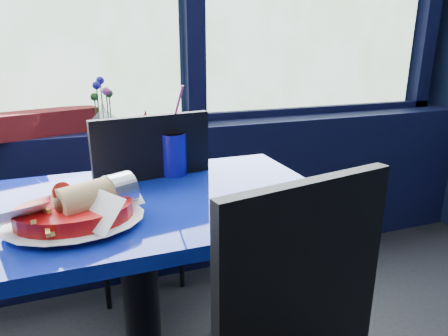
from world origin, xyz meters
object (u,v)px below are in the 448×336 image
near_table (138,254)px  ketchup_bottle (147,144)px  planter_box (35,124)px  food_basket (77,210)px  flower_vase (103,115)px  soda_cup (173,153)px  chair_near_back (155,213)px

near_table → ketchup_bottle: bearing=71.3°
planter_box → food_basket: size_ratio=1.74×
planter_box → flower_vase: (0.30, -0.00, 0.02)m
flower_vase → ketchup_bottle: 0.57m
flower_vase → ketchup_bottle: size_ratio=1.12×
ketchup_bottle → food_basket: bearing=-122.2°
near_table → soda_cup: 0.38m
flower_vase → soda_cup: soda_cup is taller
near_table → food_basket: (-0.16, -0.13, 0.22)m
chair_near_back → flower_vase: bearing=-84.5°
flower_vase → planter_box: bearing=179.7°
food_basket → soda_cup: soda_cup is taller
chair_near_back → near_table: bearing=61.0°
planter_box → ketchup_bottle: bearing=-72.3°
near_table → planter_box: planter_box is taller
ketchup_bottle → soda_cup: bearing=-42.9°
flower_vase → ketchup_bottle: bearing=-78.9°
flower_vase → soda_cup: (0.19, -0.63, -0.05)m
chair_near_back → ketchup_bottle: size_ratio=4.23×
chair_near_back → planter_box: chair_near_back is taller
food_basket → flower_vase: bearing=81.1°
chair_near_back → soda_cup: (0.06, -0.11, 0.27)m
chair_near_back → soda_cup: bearing=108.6°
planter_box → soda_cup: size_ratio=1.73×
food_basket → soda_cup: (0.33, 0.33, 0.04)m
near_table → chair_near_back: chair_near_back is taller
planter_box → food_basket: planter_box is taller
ketchup_bottle → flower_vase: bearing=101.1°
planter_box → soda_cup: bearing=-70.8°
near_table → chair_near_back: bearing=69.6°
planter_box → soda_cup: (0.49, -0.64, -0.03)m
near_table → planter_box: bearing=110.8°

